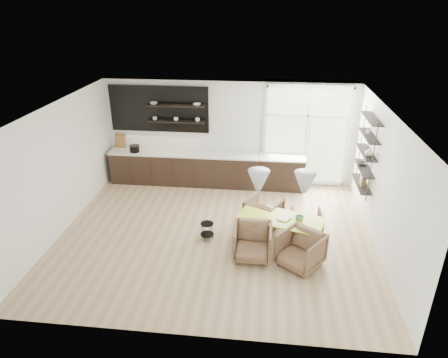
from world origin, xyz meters
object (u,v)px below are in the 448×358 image
wire_stool (207,229)px  armchair_front_left (252,242)px  armchair_back_left (264,212)px  armchair_back_right (306,224)px  dining_table (281,219)px  armchair_front_right (301,250)px

wire_stool → armchair_front_left: bearing=-29.8°
wire_stool → armchair_back_left: bearing=29.9°
armchair_front_left → wire_stool: size_ratio=2.06×
armchair_back_right → armchair_back_left: bearing=-22.8°
armchair_front_left → wire_stool: armchair_front_left is taller
armchair_back_left → armchair_front_left: size_ratio=0.96×
armchair_back_right → armchair_front_left: (-1.18, -0.96, 0.06)m
dining_table → armchair_back_left: 0.87m
dining_table → armchair_front_right: bearing=-43.8°
dining_table → armchair_front_right: armchair_front_right is taller
armchair_back_left → armchair_front_left: 1.32m
armchair_back_left → armchair_front_right: bearing=143.7°
armchair_back_right → wire_stool: bearing=6.4°
dining_table → armchair_back_right: size_ratio=2.92×
dining_table → wire_stool: dining_table is taller
armchair_back_right → armchair_front_right: (-0.20, -1.13, 0.06)m
dining_table → armchair_back_right: bearing=51.2°
armchair_front_right → wire_stool: armchair_front_right is taller
armchair_back_left → wire_stool: (-1.24, -0.71, -0.10)m
dining_table → wire_stool: size_ratio=5.01×
armchair_back_right → wire_stool: (-2.21, -0.37, -0.05)m
armchair_front_left → wire_stool: 1.20m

